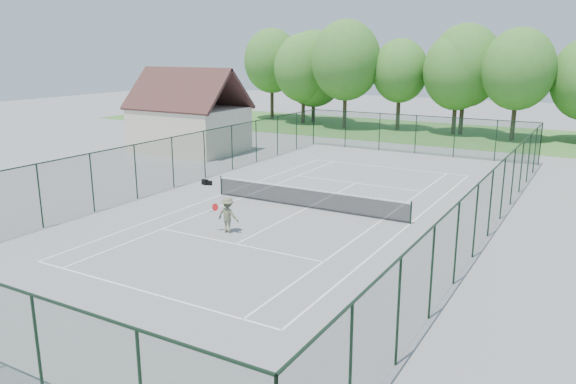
% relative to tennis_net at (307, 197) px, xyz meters
% --- Properties ---
extents(ground, '(140.00, 140.00, 0.00)m').
position_rel_tennis_net_xyz_m(ground, '(0.00, 0.00, -0.58)').
color(ground, gray).
rests_on(ground, ground).
extents(grass_far, '(80.00, 16.00, 0.01)m').
position_rel_tennis_net_xyz_m(grass_far, '(0.00, 30.00, -0.57)').
color(grass_far, '#447B30').
rests_on(grass_far, ground).
extents(court_lines, '(11.05, 23.85, 0.01)m').
position_rel_tennis_net_xyz_m(court_lines, '(0.00, 0.00, -0.57)').
color(court_lines, white).
rests_on(court_lines, ground).
extents(tennis_net, '(11.08, 0.08, 1.10)m').
position_rel_tennis_net_xyz_m(tennis_net, '(0.00, 0.00, 0.00)').
color(tennis_net, black).
rests_on(tennis_net, ground).
extents(fence_enclosure, '(18.05, 36.05, 3.02)m').
position_rel_tennis_net_xyz_m(fence_enclosure, '(0.00, 0.00, 0.98)').
color(fence_enclosure, '#193A22').
rests_on(fence_enclosure, ground).
extents(utility_building, '(8.60, 6.27, 6.63)m').
position_rel_tennis_net_xyz_m(utility_building, '(-16.00, 10.00, 2.54)').
color(utility_building, beige).
rests_on(utility_building, ground).
extents(tree_line_far, '(39.40, 6.40, 9.70)m').
position_rel_tennis_net_xyz_m(tree_line_far, '(0.00, 30.00, 5.42)').
color(tree_line_far, '#3B2D1E').
rests_on(tree_line_far, ground).
extents(sports_bag_a, '(0.45, 0.34, 0.32)m').
position_rel_tennis_net_xyz_m(sports_bag_a, '(-7.82, 1.46, -0.41)').
color(sports_bag_a, black).
rests_on(sports_bag_a, ground).
extents(sports_bag_b, '(0.38, 0.28, 0.26)m').
position_rel_tennis_net_xyz_m(sports_bag_b, '(-7.54, 1.50, -0.44)').
color(sports_bag_b, black).
rests_on(sports_bag_b, ground).
extents(tennis_player, '(2.25, 0.88, 1.62)m').
position_rel_tennis_net_xyz_m(tennis_player, '(-1.21, -5.27, 0.24)').
color(tennis_player, '#666A4B').
rests_on(tennis_player, ground).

